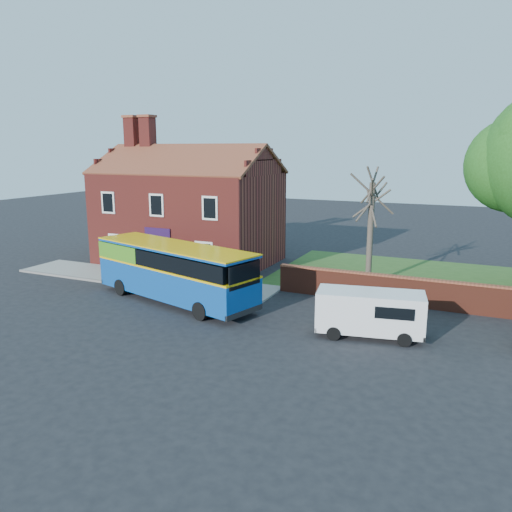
% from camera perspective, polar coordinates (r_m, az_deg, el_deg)
% --- Properties ---
extents(ground, '(120.00, 120.00, 0.00)m').
position_cam_1_polar(ground, '(24.52, -7.61, -7.52)').
color(ground, black).
rests_on(ground, ground).
extents(pavement, '(18.00, 3.50, 0.12)m').
position_cam_1_polar(pavement, '(32.86, -12.72, -2.52)').
color(pavement, gray).
rests_on(pavement, ground).
extents(kerb, '(18.00, 0.15, 0.14)m').
position_cam_1_polar(kerb, '(31.53, -14.63, -3.22)').
color(kerb, slate).
rests_on(kerb, ground).
extents(grass_strip, '(26.00, 12.00, 0.04)m').
position_cam_1_polar(grass_strip, '(33.54, 24.67, -3.12)').
color(grass_strip, '#426B28').
rests_on(grass_strip, ground).
extents(shop_building, '(12.30, 8.13, 10.50)m').
position_cam_1_polar(shop_building, '(36.89, -7.63, 4.56)').
color(shop_building, maroon).
rests_on(shop_building, ground).
extents(boundary_wall, '(22.00, 0.38, 1.60)m').
position_cam_1_polar(boundary_wall, '(27.54, 24.79, -4.58)').
color(boundary_wall, maroon).
rests_on(boundary_wall, ground).
extents(bus, '(10.67, 5.41, 3.15)m').
position_cam_1_polar(bus, '(27.66, -9.78, -1.45)').
color(bus, '#0D4697').
rests_on(bus, ground).
extents(van_near, '(4.91, 2.65, 2.04)m').
position_cam_1_polar(van_near, '(22.79, 12.93, -6.22)').
color(van_near, white).
rests_on(van_near, ground).
extents(bare_tree, '(2.57, 3.06, 6.85)m').
position_cam_1_polar(bare_tree, '(30.71, 12.95, 3.04)').
color(bare_tree, '#4C4238').
rests_on(bare_tree, ground).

